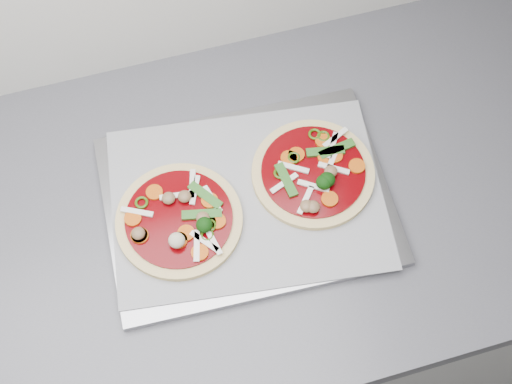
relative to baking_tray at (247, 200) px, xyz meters
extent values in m
cube|color=#B7B7B4|center=(0.56, 0.00, -0.48)|extent=(3.60, 0.60, 0.86)
cube|color=gray|center=(0.00, 0.00, 0.00)|extent=(0.43, 0.33, 0.01)
cube|color=gray|center=(0.00, 0.00, 0.01)|extent=(0.43, 0.34, 0.00)
cylinder|color=#D8B67A|center=(-0.11, -0.01, 0.01)|extent=(0.20, 0.20, 0.01)
cylinder|color=#750004|center=(-0.11, -0.01, 0.02)|extent=(0.17, 0.17, 0.00)
ellipsoid|color=#836243|center=(-0.07, -0.02, 0.03)|extent=(0.03, 0.03, 0.01)
cylinder|color=#CC5F16|center=(-0.11, -0.05, 0.02)|extent=(0.03, 0.03, 0.00)
cube|color=white|center=(-0.07, 0.03, 0.02)|extent=(0.03, 0.05, 0.00)
cube|color=white|center=(-0.10, 0.02, 0.02)|extent=(0.05, 0.01, 0.00)
ellipsoid|color=#836243|center=(-0.09, 0.02, 0.03)|extent=(0.03, 0.03, 0.01)
ellipsoid|color=#836243|center=(-0.11, 0.02, 0.03)|extent=(0.03, 0.03, 0.01)
cube|color=white|center=(-0.09, -0.06, 0.02)|extent=(0.02, 0.05, 0.00)
cube|color=#306E20|center=(-0.06, 0.01, 0.02)|extent=(0.04, 0.06, 0.00)
cylinder|color=#CC5F16|center=(-0.05, -0.03, 0.02)|extent=(0.03, 0.03, 0.00)
ellipsoid|color=#836243|center=(-0.17, -0.02, 0.03)|extent=(0.03, 0.03, 0.01)
cube|color=white|center=(-0.07, 0.04, 0.02)|extent=(0.02, 0.05, 0.00)
cube|color=white|center=(-0.16, 0.01, 0.02)|extent=(0.05, 0.03, 0.00)
cylinder|color=#CC5F16|center=(-0.06, 0.00, 0.02)|extent=(0.03, 0.03, 0.00)
cylinder|color=#CC5F16|center=(-0.07, -0.03, 0.02)|extent=(0.03, 0.03, 0.00)
torus|color=#30500D|center=(-0.15, 0.03, 0.02)|extent=(0.03, 0.03, 0.00)
torus|color=#30500D|center=(-0.07, -0.05, 0.02)|extent=(0.03, 0.03, 0.00)
cube|color=white|center=(-0.08, -0.06, 0.02)|extent=(0.04, 0.04, 0.00)
cylinder|color=#CC5F16|center=(-0.17, 0.01, 0.02)|extent=(0.03, 0.03, 0.00)
torus|color=#30500D|center=(-0.07, -0.04, 0.02)|extent=(0.02, 0.02, 0.00)
cube|color=white|center=(-0.05, 0.00, 0.02)|extent=(0.02, 0.05, 0.00)
cylinder|color=#CC5F16|center=(-0.16, -0.02, 0.02)|extent=(0.03, 0.03, 0.00)
ellipsoid|color=#0C3D0A|center=(-0.07, -0.04, 0.03)|extent=(0.03, 0.03, 0.02)
ellipsoid|color=#C2B897|center=(-0.12, -0.05, 0.03)|extent=(0.03, 0.03, 0.02)
cylinder|color=#CC5F16|center=(-0.09, -0.07, 0.02)|extent=(0.03, 0.03, 0.00)
cylinder|color=#CC5F16|center=(-0.17, -0.02, 0.02)|extent=(0.03, 0.03, 0.00)
cylinder|color=#CC5F16|center=(-0.13, 0.04, 0.02)|extent=(0.03, 0.03, 0.00)
cube|color=#306E20|center=(-0.07, -0.02, 0.02)|extent=(0.06, 0.03, 0.00)
cylinder|color=#CC5F16|center=(-0.10, -0.04, 0.02)|extent=(0.03, 0.03, 0.00)
cube|color=white|center=(-0.07, -0.06, 0.02)|extent=(0.02, 0.05, 0.00)
cylinder|color=#D8B67A|center=(0.11, 0.01, 0.01)|extent=(0.19, 0.19, 0.01)
cylinder|color=#750004|center=(0.11, 0.01, 0.02)|extent=(0.16, 0.16, 0.00)
ellipsoid|color=#836243|center=(0.13, 0.00, 0.03)|extent=(0.02, 0.02, 0.01)
cube|color=#306E20|center=(0.15, 0.03, 0.02)|extent=(0.06, 0.02, 0.00)
torus|color=#30500D|center=(0.13, 0.07, 0.02)|extent=(0.03, 0.03, 0.00)
cylinder|color=#CC5F16|center=(0.13, 0.03, 0.02)|extent=(0.03, 0.03, 0.00)
cube|color=white|center=(0.06, 0.00, 0.02)|extent=(0.05, 0.02, 0.00)
cylinder|color=#CC5F16|center=(0.14, 0.02, 0.02)|extent=(0.03, 0.03, 0.00)
torus|color=#30500D|center=(0.08, 0.04, 0.02)|extent=(0.03, 0.03, 0.00)
cube|color=white|center=(0.08, 0.02, 0.02)|extent=(0.04, 0.03, 0.00)
cube|color=white|center=(0.10, -0.02, 0.02)|extent=(0.04, 0.03, 0.00)
cylinder|color=#CC5F16|center=(0.14, 0.05, 0.02)|extent=(0.03, 0.03, 0.00)
torus|color=#30500D|center=(0.14, 0.06, 0.02)|extent=(0.03, 0.03, 0.00)
cube|color=white|center=(0.08, -0.03, 0.02)|extent=(0.04, 0.04, 0.00)
cylinder|color=#CC5F16|center=(0.11, -0.04, 0.02)|extent=(0.03, 0.03, 0.00)
cube|color=white|center=(0.14, 0.00, 0.02)|extent=(0.04, 0.03, 0.00)
cube|color=white|center=(0.13, 0.01, 0.02)|extent=(0.04, 0.04, 0.00)
ellipsoid|color=#0C3D0A|center=(0.11, -0.02, 0.03)|extent=(0.03, 0.03, 0.02)
cube|color=white|center=(0.16, 0.05, 0.02)|extent=(0.05, 0.03, 0.00)
cylinder|color=#CC5F16|center=(0.09, 0.04, 0.02)|extent=(0.03, 0.03, 0.00)
cube|color=#306E20|center=(0.06, 0.00, 0.02)|extent=(0.02, 0.06, 0.00)
cube|color=#306E20|center=(0.13, 0.04, 0.02)|extent=(0.06, 0.02, 0.00)
cube|color=white|center=(0.15, 0.04, 0.02)|extent=(0.03, 0.04, 0.00)
ellipsoid|color=#836243|center=(0.08, -0.05, 0.03)|extent=(0.03, 0.03, 0.01)
cylinder|color=#CC5F16|center=(0.08, 0.04, 0.02)|extent=(0.03, 0.03, 0.00)
ellipsoid|color=#836243|center=(0.09, -0.05, 0.03)|extent=(0.02, 0.02, 0.01)
cylinder|color=#CC5F16|center=(0.17, 0.00, 0.02)|extent=(0.03, 0.03, 0.00)
torus|color=#30500D|center=(0.06, 0.02, 0.02)|extent=(0.03, 0.03, 0.00)
ellipsoid|color=#0C3D0A|center=(0.12, -0.02, 0.03)|extent=(0.03, 0.03, 0.02)
camera|label=1|loc=(-0.12, -0.46, 0.95)|focal=50.00mm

